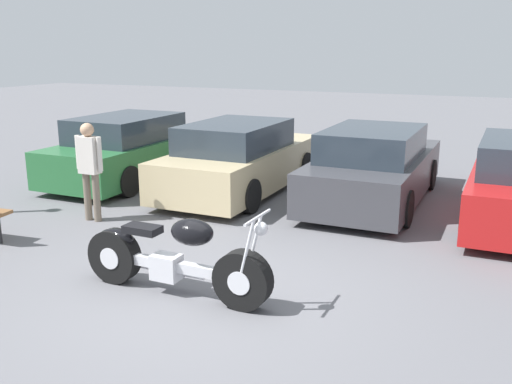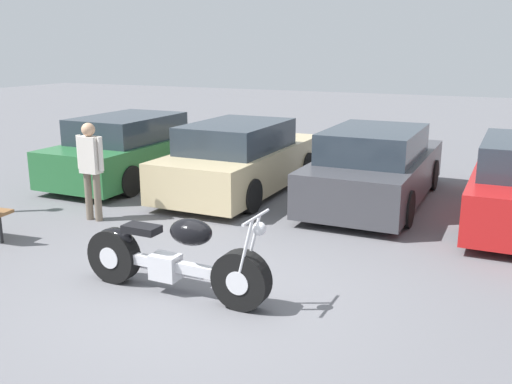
{
  "view_description": "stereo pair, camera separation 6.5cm",
  "coord_description": "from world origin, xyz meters",
  "px_view_note": "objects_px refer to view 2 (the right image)",
  "views": [
    {
      "loc": [
        3.11,
        -5.35,
        2.84
      ],
      "look_at": [
        -0.1,
        1.7,
        0.85
      ],
      "focal_mm": 40.0,
      "sensor_mm": 36.0,
      "label": 1
    },
    {
      "loc": [
        3.17,
        -5.32,
        2.84
      ],
      "look_at": [
        -0.1,
        1.7,
        0.85
      ],
      "focal_mm": 40.0,
      "sensor_mm": 36.0,
      "label": 2
    }
  ],
  "objects_px": {
    "parked_car_dark_grey": "(375,168)",
    "parked_car_green": "(135,149)",
    "person_standing": "(91,163)",
    "parked_car_champagne": "(242,159)",
    "motorcycle": "(173,258)"
  },
  "relations": [
    {
      "from": "motorcycle",
      "to": "parked_car_champagne",
      "type": "height_order",
      "value": "parked_car_champagne"
    },
    {
      "from": "parked_car_dark_grey",
      "to": "parked_car_green",
      "type": "bearing_deg",
      "value": -176.89
    },
    {
      "from": "motorcycle",
      "to": "parked_car_green",
      "type": "height_order",
      "value": "parked_car_green"
    },
    {
      "from": "motorcycle",
      "to": "parked_car_champagne",
      "type": "xyz_separation_m",
      "value": [
        -1.45,
        4.74,
        0.21
      ]
    },
    {
      "from": "person_standing",
      "to": "parked_car_dark_grey",
      "type": "bearing_deg",
      "value": 38.05
    },
    {
      "from": "parked_car_green",
      "to": "parked_car_champagne",
      "type": "distance_m",
      "value": 2.61
    },
    {
      "from": "parked_car_green",
      "to": "person_standing",
      "type": "distance_m",
      "value": 3.11
    },
    {
      "from": "parked_car_champagne",
      "to": "person_standing",
      "type": "height_order",
      "value": "person_standing"
    },
    {
      "from": "parked_car_dark_grey",
      "to": "parked_car_champagne",
      "type": "bearing_deg",
      "value": -173.25
    },
    {
      "from": "parked_car_champagne",
      "to": "person_standing",
      "type": "xyz_separation_m",
      "value": [
        -1.37,
        -2.81,
        0.32
      ]
    },
    {
      "from": "parked_car_champagne",
      "to": "parked_car_dark_grey",
      "type": "height_order",
      "value": "same"
    },
    {
      "from": "parked_car_green",
      "to": "person_standing",
      "type": "xyz_separation_m",
      "value": [
        1.24,
        -2.84,
        0.32
      ]
    },
    {
      "from": "parked_car_dark_grey",
      "to": "motorcycle",
      "type": "bearing_deg",
      "value": -102.98
    },
    {
      "from": "parked_car_green",
      "to": "motorcycle",
      "type": "bearing_deg",
      "value": -49.54
    },
    {
      "from": "parked_car_champagne",
      "to": "person_standing",
      "type": "relative_size",
      "value": 2.72
    }
  ]
}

